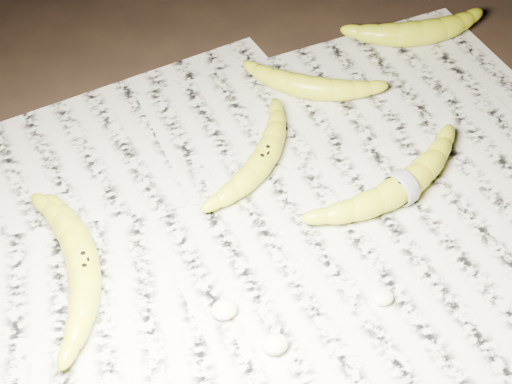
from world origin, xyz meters
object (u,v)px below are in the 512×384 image
object	(u,v)px
banana_upper_a	(310,85)
banana_center	(263,157)
banana_left_b	(79,254)
banana_taped	(402,186)
banana_left_a	(84,267)
banana_upper_b	(420,31)

from	to	relation	value
banana_upper_a	banana_center	bearing A→B (deg)	-101.65
banana_left_b	banana_upper_a	size ratio (longest dim) A/B	1.05
banana_left_b	banana_taped	world-z (taller)	banana_taped
banana_left_a	banana_taped	bearing A→B (deg)	-86.25
banana_center	banana_upper_a	size ratio (longest dim) A/B	1.05
banana_upper_b	banana_upper_a	bearing A→B (deg)	-156.15
banana_center	banana_taped	xyz separation A→B (m)	(0.15, -0.11, 0.00)
banana_taped	banana_center	bearing A→B (deg)	125.81
banana_left_a	banana_left_b	world-z (taller)	same
banana_left_b	banana_upper_a	distance (m)	0.42
banana_left_b	banana_center	bearing A→B (deg)	-75.59
banana_left_b	banana_taped	xyz separation A→B (m)	(0.41, -0.04, 0.00)
banana_left_a	banana_upper_b	xyz separation A→B (m)	(0.59, 0.27, 0.00)
banana_left_b	banana_center	xyz separation A→B (m)	(0.26, 0.07, -0.00)
banana_left_a	banana_center	world-z (taller)	banana_left_a
banana_upper_a	banana_upper_b	bearing A→B (deg)	49.35
banana_left_b	banana_taped	size ratio (longest dim) A/B	0.82
banana_center	banana_upper_b	bearing A→B (deg)	-16.91
banana_center	banana_upper_a	xyz separation A→B (m)	(0.12, 0.11, 0.00)
banana_left_b	banana_upper_b	xyz separation A→B (m)	(0.59, 0.25, 0.00)
banana_left_a	banana_upper_b	bearing A→B (deg)	-59.64
banana_taped	banana_upper_a	xyz separation A→B (m)	(-0.03, 0.22, -0.00)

